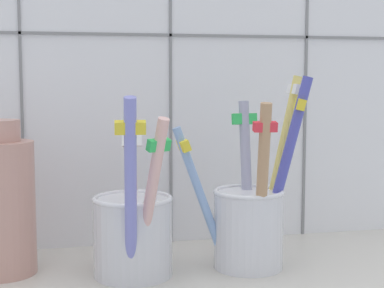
{
  "coord_description": "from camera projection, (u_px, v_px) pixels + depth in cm",
  "views": [
    {
      "loc": [
        -12.42,
        -56.13,
        20.6
      ],
      "look_at": [
        0.0,
        -0.07,
        14.37
      ],
      "focal_mm": 57.29,
      "sensor_mm": 36.0,
      "label": 1
    }
  ],
  "objects": [
    {
      "name": "ceramic_vase",
      "position": [
        1.0,
        203.0,
        0.58
      ],
      "size": [
        6.41,
        6.41,
        14.7
      ],
      "color": "tan",
      "rests_on": "counter_slab"
    },
    {
      "name": "toothbrush_cup_left",
      "position": [
        133.0,
        230.0,
        0.57
      ],
      "size": [
        7.54,
        13.29,
        17.17
      ],
      "color": "silver",
      "rests_on": "counter_slab"
    },
    {
      "name": "toothbrush_cup_right",
      "position": [
        251.0,
        218.0,
        0.6
      ],
      "size": [
        13.54,
        8.11,
        18.84
      ],
      "color": "silver",
      "rests_on": "counter_slab"
    },
    {
      "name": "tile_wall_back",
      "position": [
        169.0,
        61.0,
        0.69
      ],
      "size": [
        64.0,
        2.2,
        45.0
      ],
      "color": "white",
      "rests_on": "ground"
    },
    {
      "name": "counter_slab",
      "position": [
        192.0,
        281.0,
        0.59
      ],
      "size": [
        64.0,
        22.0,
        2.0
      ],
      "primitive_type": "cube",
      "color": "#BCB7AD",
      "rests_on": "ground"
    }
  ]
}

